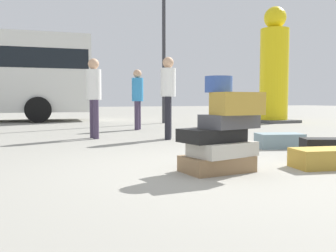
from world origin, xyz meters
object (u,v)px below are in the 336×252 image
at_px(suitcase_black_left_side, 332,149).
at_px(person_tourist_with_camera, 168,90).
at_px(person_bearded_onlooker, 138,94).
at_px(yellow_dummy_statue, 274,72).
at_px(lamp_post, 164,3).
at_px(person_passerby_in_red, 94,91).
at_px(suitcase_slate_foreground_near, 279,141).
at_px(suitcase_tan_white_trunk, 323,158).
at_px(suitcase_tower, 222,135).

relative_size(suitcase_black_left_side, person_tourist_with_camera, 0.47).
distance_m(person_bearded_onlooker, yellow_dummy_statue, 5.58).
bearing_deg(person_bearded_onlooker, lamp_post, 174.67).
distance_m(person_bearded_onlooker, person_passerby_in_red, 2.34).
distance_m(suitcase_black_left_side, lamp_post, 8.87).
height_order(suitcase_slate_foreground_near, suitcase_black_left_side, suitcase_black_left_side).
relative_size(suitcase_tan_white_trunk, person_passerby_in_red, 0.42).
height_order(suitcase_tower, person_tourist_with_camera, person_tourist_with_camera).
bearing_deg(suitcase_tan_white_trunk, suitcase_tower, 179.40).
bearing_deg(lamp_post, yellow_dummy_statue, -17.09).
xyz_separation_m(suitcase_tan_white_trunk, person_tourist_with_camera, (-0.40, 3.59, 0.87)).
xyz_separation_m(suitcase_tower, person_bearded_onlooker, (1.00, 5.83, 0.53)).
relative_size(suitcase_black_left_side, person_bearded_onlooker, 0.49).
height_order(suitcase_tan_white_trunk, person_passerby_in_red, person_passerby_in_red).
bearing_deg(person_bearded_onlooker, suitcase_black_left_side, 39.70).
bearing_deg(lamp_post, person_bearded_onlooker, -126.72).
xyz_separation_m(person_passerby_in_red, lamp_post, (3.24, 4.06, 3.05)).
xyz_separation_m(suitcase_tower, person_passerby_in_red, (-0.53, 4.06, 0.56)).
relative_size(suitcase_black_left_side, person_passerby_in_red, 0.48).
distance_m(suitcase_black_left_side, person_bearded_onlooker, 5.75).
bearing_deg(lamp_post, suitcase_slate_foreground_near, -96.53).
distance_m(person_bearded_onlooker, lamp_post, 4.20).
bearing_deg(suitcase_black_left_side, person_tourist_with_camera, 132.72).
xyz_separation_m(suitcase_black_left_side, lamp_post, (0.89, 7.92, 3.88)).
distance_m(suitcase_tan_white_trunk, suitcase_black_left_side, 0.78).
distance_m(suitcase_slate_foreground_near, person_passerby_in_red, 3.74).
height_order(suitcase_tan_white_trunk, yellow_dummy_statue, yellow_dummy_statue).
relative_size(suitcase_black_left_side, lamp_post, 0.13).
xyz_separation_m(suitcase_tower, suitcase_tan_white_trunk, (1.19, -0.27, -0.29)).
bearing_deg(person_tourist_with_camera, yellow_dummy_statue, 150.73).
xyz_separation_m(person_tourist_with_camera, yellow_dummy_statue, (5.60, 3.67, 0.80)).
relative_size(person_bearded_onlooker, yellow_dummy_statue, 0.40).
height_order(suitcase_tan_white_trunk, suitcase_slate_foreground_near, suitcase_slate_foreground_near).
relative_size(person_tourist_with_camera, person_passerby_in_red, 1.01).
height_order(suitcase_tower, suitcase_black_left_side, suitcase_tower).
xyz_separation_m(suitcase_tower, person_tourist_with_camera, (0.80, 3.32, 0.57)).
distance_m(yellow_dummy_statue, lamp_post, 4.46).
bearing_deg(person_passerby_in_red, suitcase_black_left_side, 27.09).
xyz_separation_m(suitcase_black_left_side, person_tourist_with_camera, (-1.03, 3.13, 0.84)).
bearing_deg(suitcase_tower, person_tourist_with_camera, 76.50).
height_order(person_bearded_onlooker, lamp_post, lamp_post).
bearing_deg(suitcase_tower, person_bearded_onlooker, 80.23).
bearing_deg(suitcase_black_left_side, person_passerby_in_red, 145.83).
height_order(suitcase_black_left_side, yellow_dummy_statue, yellow_dummy_statue).
distance_m(suitcase_tower, person_bearded_onlooker, 5.94).
height_order(suitcase_tan_white_trunk, lamp_post, lamp_post).
height_order(suitcase_tan_white_trunk, person_bearded_onlooker, person_bearded_onlooker).
relative_size(suitcase_tower, person_passerby_in_red, 0.64).
relative_size(suitcase_tan_white_trunk, suitcase_slate_foreground_near, 0.95).
bearing_deg(suitcase_tan_white_trunk, yellow_dummy_statue, 66.30).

